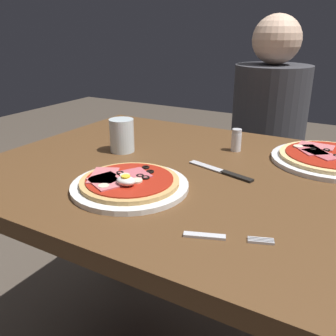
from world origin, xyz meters
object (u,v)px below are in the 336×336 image
(pizza_across_left, at_px, (329,158))
(fork, at_px, (221,237))
(salt_shaker, at_px, (236,140))
(pizza_foreground, at_px, (129,184))
(knife, at_px, (224,172))
(dining_table, at_px, (209,216))
(diner_person, at_px, (265,159))
(water_glass_far, at_px, (122,138))

(pizza_across_left, height_order, fork, pizza_across_left)
(salt_shaker, bearing_deg, fork, -73.00)
(pizza_foreground, height_order, fork, pizza_foreground)
(knife, bearing_deg, dining_table, -149.85)
(salt_shaker, xyz_separation_m, diner_person, (-0.06, 0.58, -0.25))
(pizza_across_left, relative_size, fork, 2.02)
(pizza_across_left, relative_size, knife, 1.60)
(dining_table, bearing_deg, knife, 30.15)
(fork, xyz_separation_m, diner_person, (-0.20, 1.06, -0.22))
(water_glass_far, xyz_separation_m, knife, (0.33, -0.01, -0.04))
(water_glass_far, height_order, diner_person, diner_person)
(salt_shaker, height_order, diner_person, diner_person)
(dining_table, height_order, water_glass_far, water_glass_far)
(salt_shaker, bearing_deg, dining_table, -87.72)
(pizza_across_left, relative_size, diner_person, 0.26)
(water_glass_far, xyz_separation_m, diner_person, (0.24, 0.75, -0.26))
(pizza_across_left, distance_m, knife, 0.31)
(pizza_across_left, height_order, water_glass_far, water_glass_far)
(dining_table, distance_m, pizza_across_left, 0.37)
(pizza_foreground, bearing_deg, dining_table, 55.22)
(dining_table, relative_size, pizza_foreground, 4.47)
(pizza_across_left, bearing_deg, salt_shaker, -172.88)
(pizza_across_left, bearing_deg, diner_person, 119.73)
(water_glass_far, bearing_deg, dining_table, -6.03)
(knife, bearing_deg, fork, -69.48)
(fork, relative_size, knife, 0.79)
(pizza_foreground, distance_m, diner_person, 1.00)
(pizza_across_left, distance_m, fork, 0.52)
(pizza_foreground, height_order, pizza_across_left, pizza_foreground)
(dining_table, distance_m, fork, 0.33)
(diner_person, bearing_deg, pizza_foreground, 86.38)
(diner_person, bearing_deg, water_glass_far, 72.52)
(pizza_foreground, relative_size, water_glass_far, 2.78)
(salt_shaker, relative_size, diner_person, 0.06)
(dining_table, bearing_deg, pizza_across_left, 43.46)
(pizza_across_left, xyz_separation_m, fork, (-0.11, -0.51, -0.01))
(pizza_across_left, xyz_separation_m, diner_person, (-0.31, 0.55, -0.23))
(diner_person, bearing_deg, fork, 100.82)
(pizza_across_left, xyz_separation_m, water_glass_far, (-0.55, -0.20, 0.03))
(pizza_across_left, height_order, knife, pizza_across_left)
(pizza_foreground, xyz_separation_m, fork, (0.26, -0.09, -0.01))
(fork, distance_m, salt_shaker, 0.50)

